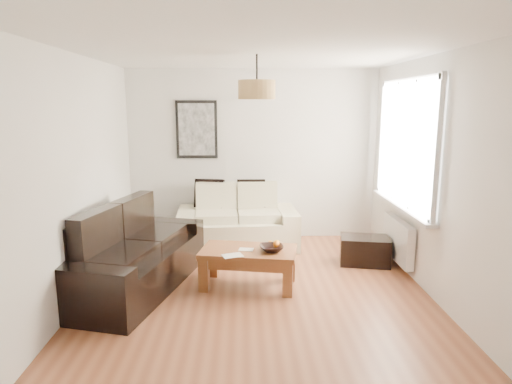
{
  "coord_description": "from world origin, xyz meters",
  "views": [
    {
      "loc": [
        -0.16,
        -4.61,
        2.08
      ],
      "look_at": [
        0.0,
        0.6,
        1.05
      ],
      "focal_mm": 31.33,
      "sensor_mm": 36.0,
      "label": 1
    }
  ],
  "objects_px": {
    "loveseat_cream": "(237,218)",
    "ottoman": "(365,250)",
    "coffee_table": "(249,267)",
    "sofa_leather": "(131,251)"
  },
  "relations": [
    {
      "from": "loveseat_cream",
      "to": "ottoman",
      "type": "bearing_deg",
      "value": -29.26
    },
    {
      "from": "loveseat_cream",
      "to": "coffee_table",
      "type": "height_order",
      "value": "loveseat_cream"
    },
    {
      "from": "loveseat_cream",
      "to": "coffee_table",
      "type": "distance_m",
      "value": 1.51
    },
    {
      "from": "loveseat_cream",
      "to": "coffee_table",
      "type": "relative_size",
      "value": 1.6
    },
    {
      "from": "coffee_table",
      "to": "sofa_leather",
      "type": "bearing_deg",
      "value": -179.47
    },
    {
      "from": "ottoman",
      "to": "loveseat_cream",
      "type": "bearing_deg",
      "value": 154.4
    },
    {
      "from": "sofa_leather",
      "to": "ottoman",
      "type": "distance_m",
      "value": 2.97
    },
    {
      "from": "coffee_table",
      "to": "ottoman",
      "type": "bearing_deg",
      "value": 23.78
    },
    {
      "from": "ottoman",
      "to": "sofa_leather",
      "type": "bearing_deg",
      "value": -166.47
    },
    {
      "from": "coffee_table",
      "to": "ottoman",
      "type": "distance_m",
      "value": 1.69
    }
  ]
}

